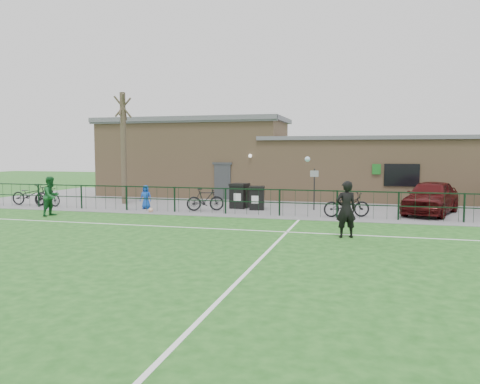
% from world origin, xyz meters
% --- Properties ---
extents(ground, '(90.00, 90.00, 0.00)m').
position_xyz_m(ground, '(0.00, 0.00, 0.00)').
color(ground, '#1B5218').
rests_on(ground, ground).
extents(paving_strip, '(34.00, 13.00, 0.02)m').
position_xyz_m(paving_strip, '(0.00, 13.50, 0.01)').
color(paving_strip, slate).
rests_on(paving_strip, ground).
extents(pitch_line_touch, '(28.00, 0.10, 0.01)m').
position_xyz_m(pitch_line_touch, '(0.00, 7.80, 0.00)').
color(pitch_line_touch, white).
rests_on(pitch_line_touch, ground).
extents(pitch_line_mid, '(28.00, 0.10, 0.01)m').
position_xyz_m(pitch_line_mid, '(0.00, 4.00, 0.00)').
color(pitch_line_mid, white).
rests_on(pitch_line_mid, ground).
extents(pitch_line_perp, '(0.10, 16.00, 0.01)m').
position_xyz_m(pitch_line_perp, '(2.00, 0.00, 0.00)').
color(pitch_line_perp, white).
rests_on(pitch_line_perp, ground).
extents(perimeter_fence, '(28.00, 0.10, 1.20)m').
position_xyz_m(perimeter_fence, '(0.00, 8.00, 0.60)').
color(perimeter_fence, black).
rests_on(perimeter_fence, ground).
extents(bare_tree, '(0.30, 0.30, 6.00)m').
position_xyz_m(bare_tree, '(-8.00, 10.50, 3.00)').
color(bare_tree, '#46392B').
rests_on(bare_tree, ground).
extents(wheelie_bin_left, '(0.88, 0.96, 1.15)m').
position_xyz_m(wheelie_bin_left, '(-1.43, 10.21, 0.60)').
color(wheelie_bin_left, black).
rests_on(wheelie_bin_left, paving_strip).
extents(wheelie_bin_right, '(0.82, 0.90, 1.05)m').
position_xyz_m(wheelie_bin_right, '(-0.46, 9.86, 0.55)').
color(wheelie_bin_right, black).
rests_on(wheelie_bin_right, paving_strip).
extents(sign_post, '(0.08, 0.08, 2.00)m').
position_xyz_m(sign_post, '(2.25, 10.49, 1.02)').
color(sign_post, black).
rests_on(sign_post, paving_strip).
extents(car_maroon, '(3.23, 4.87, 1.54)m').
position_xyz_m(car_maroon, '(7.53, 10.33, 0.79)').
color(car_maroon, '#470C0E').
rests_on(car_maroon, paving_strip).
extents(bicycle_a, '(2.13, 0.86, 1.10)m').
position_xyz_m(bicycle_a, '(-12.47, 8.55, 0.57)').
color(bicycle_a, black).
rests_on(bicycle_a, paving_strip).
extents(bicycle_b, '(1.68, 0.61, 0.99)m').
position_xyz_m(bicycle_b, '(-11.25, 8.32, 0.51)').
color(bicycle_b, black).
rests_on(bicycle_b, paving_strip).
extents(bicycle_d, '(1.83, 1.18, 1.07)m').
position_xyz_m(bicycle_d, '(-2.74, 8.75, 0.56)').
color(bicycle_d, black).
rests_on(bicycle_d, paving_strip).
extents(bicycle_e, '(2.13, 1.33, 1.06)m').
position_xyz_m(bicycle_e, '(3.88, 8.35, 0.55)').
color(bicycle_e, black).
rests_on(bicycle_e, paving_strip).
extents(spectator_child, '(0.61, 0.43, 1.17)m').
position_xyz_m(spectator_child, '(-5.84, 8.72, 0.60)').
color(spectator_child, '#1348B9').
rests_on(spectator_child, paving_strip).
extents(goalkeeper_kick, '(2.21, 3.77, 2.65)m').
position_xyz_m(goalkeeper_kick, '(4.02, 3.52, 0.98)').
color(goalkeeper_kick, black).
rests_on(goalkeeper_kick, ground).
extents(outfield_player, '(0.75, 0.92, 1.75)m').
position_xyz_m(outfield_player, '(-8.80, 5.43, 0.88)').
color(outfield_player, '#195828').
rests_on(outfield_player, ground).
extents(ball_ground, '(0.23, 0.23, 0.23)m').
position_xyz_m(ball_ground, '(-5.03, 7.58, 0.12)').
color(ball_ground, silver).
rests_on(ball_ground, ground).
extents(clubhouse, '(24.25, 5.40, 4.96)m').
position_xyz_m(clubhouse, '(-0.88, 16.50, 2.22)').
color(clubhouse, '#A07E59').
rests_on(clubhouse, ground).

